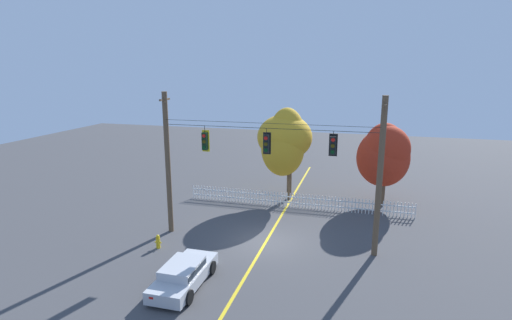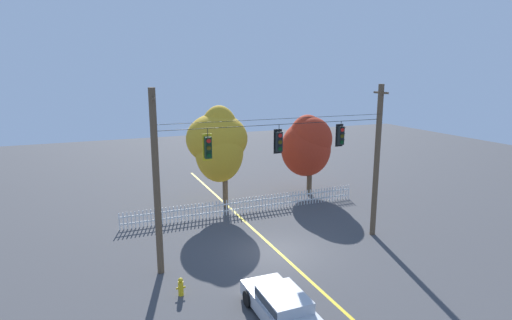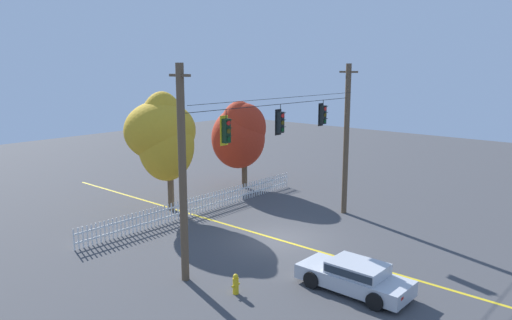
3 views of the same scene
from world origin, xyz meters
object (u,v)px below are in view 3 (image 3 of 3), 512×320
Objects in this scene: traffic_signal_northbound_secondary at (280,122)px; autumn_maple_mid at (240,134)px; traffic_signal_westbound_side at (226,131)px; autumn_maple_near_fence at (163,136)px; parked_car at (355,276)px; fire_hydrant at (236,284)px; traffic_signal_southbound_primary at (323,115)px.

autumn_maple_mid is at bearing 52.86° from traffic_signal_northbound_secondary.
traffic_signal_northbound_secondary is (3.54, -0.00, 0.04)m from traffic_signal_westbound_side.
autumn_maple_near_fence reaches higher than parked_car.
fire_hydrant is at bearing -130.05° from traffic_signal_westbound_side.
parked_car is at bearing -46.19° from fire_hydrant.
traffic_signal_westbound_side reaches higher than autumn_maple_mid.
traffic_signal_southbound_primary is 9.60m from parked_car.
traffic_signal_westbound_side is at bearing -110.56° from autumn_maple_near_fence.
traffic_signal_northbound_secondary is 0.24× the size of autumn_maple_mid.
traffic_signal_westbound_side is 3.54m from traffic_signal_northbound_secondary.
parked_car is (-8.89, -14.01, -3.08)m from autumn_maple_mid.
traffic_signal_westbound_side is 0.22× the size of autumn_maple_near_fence.
traffic_signal_northbound_secondary is 10.86m from autumn_maple_mid.
parked_car is 4.40m from fire_hydrant.
traffic_signal_southbound_primary is at bearing -0.00° from traffic_signal_northbound_secondary.
traffic_signal_northbound_secondary is at bearing -0.00° from traffic_signal_westbound_side.
parked_car is (-1.86, -13.36, -3.78)m from autumn_maple_near_fence.
parked_car is (-5.94, -5.50, -5.15)m from traffic_signal_southbound_primary.
traffic_signal_westbound_side and traffic_signal_southbound_primary have the same top height.
autumn_maple_mid is (2.94, 8.51, -2.07)m from traffic_signal_southbound_primary.
traffic_signal_southbound_primary is at bearing 42.76° from parked_car.
autumn_maple_mid is at bearing 40.45° from traffic_signal_westbound_side.
traffic_signal_westbound_side reaches higher than fire_hydrant.
parked_car is at bearing -122.40° from autumn_maple_mid.
traffic_signal_westbound_side is 0.35× the size of parked_car.
fire_hydrant is at bearing -115.70° from autumn_maple_near_fence.
traffic_signal_southbound_primary reaches higher than autumn_maple_mid.
parked_car is at bearing -97.91° from autumn_maple_near_fence.
traffic_signal_westbound_side is 1.92× the size of fire_hydrant.
autumn_maple_near_fence reaches higher than traffic_signal_westbound_side.
traffic_signal_southbound_primary reaches higher than fire_hydrant.
parked_car is at bearing -113.96° from traffic_signal_northbound_secondary.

